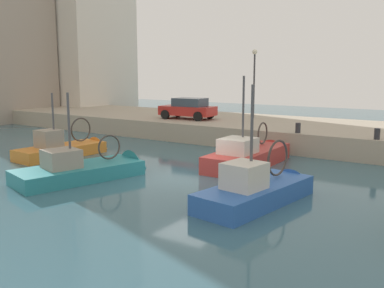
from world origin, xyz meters
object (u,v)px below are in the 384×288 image
object	(u,v)px
fishing_boat_red	(251,162)
fishing_boat_teal	(89,175)
fishing_boat_orange	(67,153)
parked_car_red	(188,108)
fishing_boat_blue	(261,198)
mooring_bollard_mid	(377,134)
mooring_bollard_north	(298,128)
quay_streetlamp	(254,72)

from	to	relation	value
fishing_boat_red	fishing_boat_teal	bearing A→B (deg)	144.00
fishing_boat_orange	parked_car_red	xyz separation A→B (m)	(9.63, -1.31, 1.82)
fishing_boat_blue	fishing_boat_red	bearing A→B (deg)	29.63
fishing_boat_red	mooring_bollard_mid	distance (m)	6.32
parked_car_red	mooring_bollard_mid	bearing A→B (deg)	-100.83
parked_car_red	mooring_bollard_mid	xyz separation A→B (m)	(-2.47, -12.90, -0.47)
parked_car_red	mooring_bollard_north	bearing A→B (deg)	-105.50
fishing_boat_blue	quay_streetlamp	xyz separation A→B (m)	(14.54, 7.42, 4.33)
quay_streetlamp	fishing_boat_teal	bearing A→B (deg)	179.72
parked_car_red	quay_streetlamp	world-z (taller)	quay_streetlamp
fishing_boat_red	fishing_boat_orange	world-z (taller)	fishing_boat_red
fishing_boat_teal	fishing_boat_red	xyz separation A→B (m)	(6.24, -4.54, 0.01)
fishing_boat_blue	fishing_boat_orange	world-z (taller)	fishing_boat_blue
mooring_bollard_mid	mooring_bollard_north	bearing A→B (deg)	90.00
fishing_boat_blue	quay_streetlamp	size ratio (longest dim) A/B	1.22
fishing_boat_orange	mooring_bollard_mid	xyz separation A→B (m)	(7.16, -14.21, 1.35)
fishing_boat_teal	fishing_boat_orange	world-z (taller)	fishing_boat_teal
fishing_boat_teal	fishing_boat_blue	distance (m)	7.57
parked_car_red	mooring_bollard_mid	size ratio (longest dim) A/B	7.24
fishing_boat_orange	quay_streetlamp	xyz separation A→B (m)	(12.81, -4.79, 4.33)
fishing_boat_teal	fishing_boat_orange	size ratio (longest dim) A/B	1.12
fishing_boat_orange	fishing_boat_red	bearing A→B (deg)	-69.37
fishing_boat_blue	mooring_bollard_mid	bearing A→B (deg)	-12.61
fishing_boat_blue	parked_car_red	size ratio (longest dim) A/B	1.48
fishing_boat_teal	parked_car_red	xyz separation A→B (m)	(12.39, 3.41, 1.85)
parked_car_red	mooring_bollard_mid	distance (m)	13.14
fishing_boat_red	mooring_bollard_north	world-z (taller)	fishing_boat_red
fishing_boat_orange	fishing_boat_teal	bearing A→B (deg)	-120.34
fishing_boat_red	quay_streetlamp	size ratio (longest dim) A/B	1.36
fishing_boat_teal	parked_car_red	bearing A→B (deg)	15.38
fishing_boat_red	fishing_boat_orange	size ratio (longest dim) A/B	1.16
fishing_boat_teal	fishing_boat_blue	xyz separation A→B (m)	(1.03, -7.50, 0.03)
fishing_boat_red	mooring_bollard_mid	xyz separation A→B (m)	(3.68, -4.95, 1.36)
mooring_bollard_north	fishing_boat_red	bearing A→B (deg)	165.48
fishing_boat_red	mooring_bollard_north	xyz separation A→B (m)	(3.68, -0.95, 1.36)
fishing_boat_teal	mooring_bollard_north	size ratio (longest dim) A/B	11.55
fishing_boat_teal	fishing_boat_orange	xyz separation A→B (m)	(2.76, 4.72, 0.03)
fishing_boat_red	fishing_boat_orange	bearing A→B (deg)	110.63
fishing_boat_blue	parked_car_red	world-z (taller)	fishing_boat_blue
mooring_bollard_mid	fishing_boat_orange	bearing A→B (deg)	116.75
parked_car_red	mooring_bollard_north	world-z (taller)	parked_car_red
fishing_boat_teal	fishing_boat_orange	distance (m)	5.47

